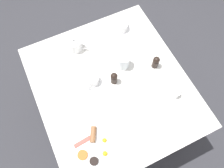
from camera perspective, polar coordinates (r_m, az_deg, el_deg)
The scene contains 13 objects.
ground_plane at distance 2.16m, azimuth -0.00°, elevation -8.71°, with size 8.00×8.00×0.00m, color #333338.
table at distance 1.49m, azimuth -0.00°, elevation -1.52°, with size 0.96×1.06×0.78m.
breakfast_plate at distance 1.31m, azimuth -4.74°, elevation -16.17°, with size 0.28×0.28×0.04m.
teapot_near at distance 1.54m, azimuth -9.78°, elevation 10.15°, with size 0.15×0.12×0.11m.
teacup_with_saucer_left at distance 1.63m, azimuth 2.60°, elevation 14.61°, with size 0.14×0.14×0.07m.
teacup_with_saucer_right at distance 1.41m, azimuth -5.13°, elevation 0.95°, with size 0.14×0.14×0.07m.
water_glass_tall at distance 1.44m, azimuth 2.93°, elevation 5.91°, with size 0.08×0.08×0.11m.
creamer_jug at distance 1.42m, azimuth 16.24°, elevation -2.33°, with size 0.08×0.06×0.06m.
pepper_grinder at distance 1.47m, azimuth 11.37°, elevation 5.65°, with size 0.04×0.04×0.10m.
salt_grinder at distance 1.38m, azimuth 0.53°, elevation 1.59°, with size 0.04×0.04×0.10m.
fork_by_plate at distance 1.34m, azimuth 10.49°, elevation -12.60°, with size 0.03×0.18×0.00m.
knife_by_plate at distance 1.40m, azimuth 7.96°, elevation -3.11°, with size 0.13×0.20×0.00m.
spoon_for_tea at distance 1.55m, azimuth -0.09°, elevation 9.30°, with size 0.13×0.12×0.00m.
Camera 1 is at (-0.25, -0.52, 2.08)m, focal length 35.00 mm.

